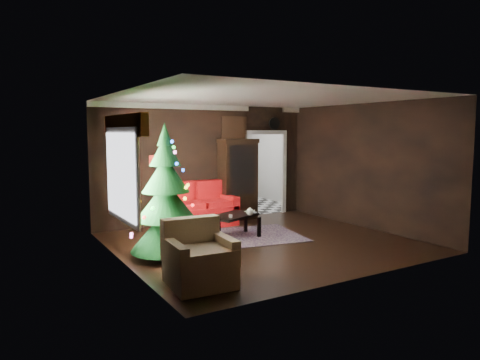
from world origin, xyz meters
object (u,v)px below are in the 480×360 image
curio_cabinet (238,181)px  kitchen_table (232,195)px  floor_lamp (156,194)px  christmas_tree (166,197)px  coffee_table (233,226)px  loveseat (200,204)px  armchair (200,254)px  wall_clock (274,123)px  teapot (250,212)px

curio_cabinet → kitchen_table: bearing=65.6°
curio_cabinet → floor_lamp: curio_cabinet is taller
christmas_tree → coffee_table: bearing=20.9°
loveseat → armchair: 4.01m
floor_lamp → armchair: floor_lamp is taller
floor_lamp → coffee_table: size_ratio=1.63×
loveseat → christmas_tree: (-1.59, -2.02, 0.55)m
coffee_table → kitchen_table: size_ratio=1.36×
wall_clock → loveseat: bearing=-170.3°
wall_clock → kitchen_table: size_ratio=0.43×
loveseat → christmas_tree: size_ratio=0.72×
coffee_table → teapot: (0.26, -0.25, 0.31)m
armchair → coffee_table: 2.90m
floor_lamp → christmas_tree: size_ratio=0.70×
christmas_tree → teapot: bearing=11.6°
curio_cabinet → coffee_table: curio_cabinet is taller
floor_lamp → teapot: size_ratio=10.15×
curio_cabinet → wall_clock: 1.88m
teapot → wall_clock: size_ratio=0.51×
curio_cabinet → kitchen_table: size_ratio=2.53×
curio_cabinet → teapot: 2.05m
armchair → coffee_table: size_ratio=0.90×
christmas_tree → wall_clock: size_ratio=7.42×
christmas_tree → kitchen_table: size_ratio=3.17×
armchair → floor_lamp: bearing=83.5°
wall_clock → curio_cabinet: bearing=-171.5°
floor_lamp → kitchen_table: (2.89, 1.76, -0.45)m
coffee_table → wall_clock: bearing=38.2°
floor_lamp → coffee_table: floor_lamp is taller
coffee_table → teapot: size_ratio=6.25×
teapot → kitchen_table: 3.58m
armchair → curio_cabinet: bearing=57.0°
christmas_tree → wall_clock: (3.94, 2.42, 1.33)m
armchair → kitchen_table: armchair is taller
armchair → coffee_table: bearing=54.9°
loveseat → coffee_table: size_ratio=1.66×
loveseat → coffee_table: (0.09, -1.38, -0.26)m
curio_cabinet → armchair: size_ratio=2.06×
coffee_table → wall_clock: 3.58m
coffee_table → kitchen_table: 3.48m
floor_lamp → coffee_table: 1.83m
kitchen_table → armchair: bearing=-123.7°
christmas_tree → teapot: christmas_tree is taller
christmas_tree → curio_cabinet: bearing=39.2°
coffee_table → teapot: 0.47m
teapot → coffee_table: bearing=136.6°
christmas_tree → teapot: (1.95, 0.40, -0.50)m
loveseat → floor_lamp: bearing=-174.2°
curio_cabinet → armchair: (-2.87, -3.85, -0.49)m
wall_clock → kitchen_table: bearing=113.7°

